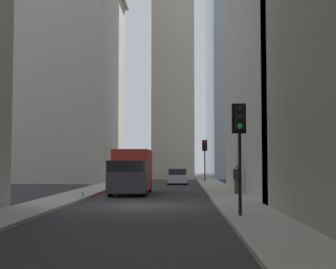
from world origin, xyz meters
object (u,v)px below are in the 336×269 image
object	(u,v)px
traffic_light_foreground	(240,132)
pedestrian	(237,178)
sedan_silver	(177,177)
delivery_truck	(131,171)
discarded_bottle	(83,195)
traffic_light_midblock	(205,151)

from	to	relation	value
traffic_light_foreground	pedestrian	size ratio (longest dim) A/B	2.33
traffic_light_foreground	sedan_silver	bearing A→B (deg)	5.39
delivery_truck	discarded_bottle	distance (m)	4.93
delivery_truck	traffic_light_midblock	bearing A→B (deg)	-17.35
delivery_truck	traffic_light_foreground	distance (m)	14.34
traffic_light_foreground	pedestrian	distance (m)	11.98
traffic_light_foreground	pedestrian	bearing A→B (deg)	-5.97
delivery_truck	pedestrian	bearing A→B (deg)	-102.60
traffic_light_midblock	pedestrian	size ratio (longest dim) A/B	2.37
sedan_silver	pedestrian	world-z (taller)	pedestrian
sedan_silver	traffic_light_foreground	bearing A→B (deg)	-174.61
sedan_silver	discarded_bottle	distance (m)	18.57
sedan_silver	traffic_light_midblock	distance (m)	5.45
traffic_light_foreground	delivery_truck	bearing A→B (deg)	21.99
sedan_silver	pedestrian	bearing A→B (deg)	-166.02
discarded_bottle	sedan_silver	bearing A→B (deg)	-15.72
pedestrian	discarded_bottle	distance (m)	9.25
sedan_silver	traffic_light_midblock	size ratio (longest dim) A/B	1.04
delivery_truck	traffic_light_midblock	xyz separation A→B (m)	(17.65, -5.51, 1.71)
traffic_light_midblock	discarded_bottle	xyz separation A→B (m)	(-21.87, 7.74, -2.92)
delivery_truck	pedestrian	xyz separation A→B (m)	(-1.47, -6.56, -0.37)
traffic_light_midblock	discarded_bottle	size ratio (longest dim) A/B	15.28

